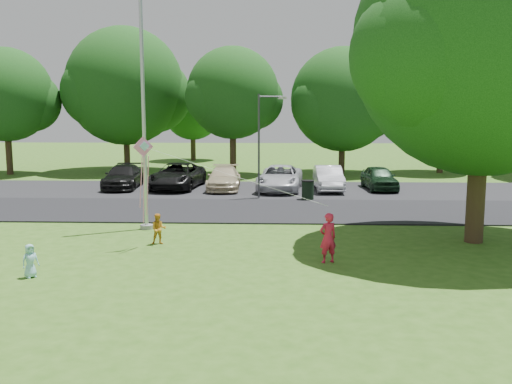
{
  "coord_description": "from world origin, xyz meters",
  "views": [
    {
      "loc": [
        1.52,
        -16.23,
        4.57
      ],
      "look_at": [
        0.73,
        4.0,
        1.6
      ],
      "focal_mm": 40.0,
      "sensor_mm": 36.0,
      "label": 1
    }
  ],
  "objects_px": {
    "big_tree": "(482,50)",
    "trash_can": "(308,190)",
    "flagpole": "(144,119)",
    "kite": "(147,160)",
    "street_lamp": "(263,136)",
    "child_blue": "(30,261)",
    "child_yellow": "(159,229)",
    "woman": "(328,238)"
  },
  "relations": [
    {
      "from": "street_lamp",
      "to": "big_tree",
      "type": "height_order",
      "value": "big_tree"
    },
    {
      "from": "big_tree",
      "to": "woman",
      "type": "height_order",
      "value": "big_tree"
    },
    {
      "from": "street_lamp",
      "to": "big_tree",
      "type": "relative_size",
      "value": 0.48
    },
    {
      "from": "street_lamp",
      "to": "woman",
      "type": "height_order",
      "value": "street_lamp"
    },
    {
      "from": "trash_can",
      "to": "child_yellow",
      "type": "distance_m",
      "value": 11.03
    },
    {
      "from": "flagpole",
      "to": "street_lamp",
      "type": "height_order",
      "value": "flagpole"
    },
    {
      "from": "street_lamp",
      "to": "child_blue",
      "type": "xyz_separation_m",
      "value": [
        -5.96,
        -14.02,
        -2.72
      ]
    },
    {
      "from": "child_yellow",
      "to": "kite",
      "type": "xyz_separation_m",
      "value": [
        -0.2,
        -0.61,
        2.39
      ]
    },
    {
      "from": "woman",
      "to": "kite",
      "type": "distance_m",
      "value": 6.31
    },
    {
      "from": "child_blue",
      "to": "child_yellow",
      "type": "bearing_deg",
      "value": 8.68
    },
    {
      "from": "kite",
      "to": "flagpole",
      "type": "bearing_deg",
      "value": 77.86
    },
    {
      "from": "trash_can",
      "to": "kite",
      "type": "bearing_deg",
      "value": -119.46
    },
    {
      "from": "kite",
      "to": "child_blue",
      "type": "bearing_deg",
      "value": -153.22
    },
    {
      "from": "trash_can",
      "to": "kite",
      "type": "xyz_separation_m",
      "value": [
        -5.73,
        -10.15,
        2.4
      ]
    },
    {
      "from": "big_tree",
      "to": "child_yellow",
      "type": "bearing_deg",
      "value": -176.39
    },
    {
      "from": "flagpole",
      "to": "child_blue",
      "type": "bearing_deg",
      "value": -104.95
    },
    {
      "from": "big_tree",
      "to": "trash_can",
      "type": "bearing_deg",
      "value": 120.3
    },
    {
      "from": "flagpole",
      "to": "trash_can",
      "type": "distance_m",
      "value": 10.29
    },
    {
      "from": "child_yellow",
      "to": "child_blue",
      "type": "xyz_separation_m",
      "value": [
        -2.7,
        -3.95,
        -0.06
      ]
    },
    {
      "from": "child_yellow",
      "to": "street_lamp",
      "type": "bearing_deg",
      "value": 60.36
    },
    {
      "from": "street_lamp",
      "to": "big_tree",
      "type": "distance_m",
      "value": 12.43
    },
    {
      "from": "trash_can",
      "to": "woman",
      "type": "relative_size",
      "value": 0.67
    },
    {
      "from": "street_lamp",
      "to": "kite",
      "type": "distance_m",
      "value": 11.23
    },
    {
      "from": "flagpole",
      "to": "kite",
      "type": "height_order",
      "value": "flagpole"
    },
    {
      "from": "child_blue",
      "to": "kite",
      "type": "bearing_deg",
      "value": 6.25
    },
    {
      "from": "child_yellow",
      "to": "trash_can",
      "type": "bearing_deg",
      "value": 48.21
    },
    {
      "from": "big_tree",
      "to": "kite",
      "type": "xyz_separation_m",
      "value": [
        -10.91,
        -1.28,
        -3.55
      ]
    },
    {
      "from": "street_lamp",
      "to": "kite",
      "type": "xyz_separation_m",
      "value": [
        -3.46,
        -10.68,
        -0.27
      ]
    },
    {
      "from": "flagpole",
      "to": "woman",
      "type": "distance_m",
      "value": 8.66
    },
    {
      "from": "street_lamp",
      "to": "kite",
      "type": "relative_size",
      "value": 0.86
    },
    {
      "from": "big_tree",
      "to": "kite",
      "type": "height_order",
      "value": "big_tree"
    },
    {
      "from": "flagpole",
      "to": "child_yellow",
      "type": "bearing_deg",
      "value": -68.2
    },
    {
      "from": "child_blue",
      "to": "woman",
      "type": "bearing_deg",
      "value": -34.37
    },
    {
      "from": "big_tree",
      "to": "flagpole",
      "type": "bearing_deg",
      "value": 171.31
    },
    {
      "from": "flagpole",
      "to": "street_lamp",
      "type": "relative_size",
      "value": 1.89
    },
    {
      "from": "street_lamp",
      "to": "child_yellow",
      "type": "bearing_deg",
      "value": -126.62
    },
    {
      "from": "trash_can",
      "to": "kite",
      "type": "relative_size",
      "value": 0.17
    },
    {
      "from": "flagpole",
      "to": "child_yellow",
      "type": "relative_size",
      "value": 9.47
    },
    {
      "from": "street_lamp",
      "to": "big_tree",
      "type": "bearing_deg",
      "value": -70.23
    },
    {
      "from": "woman",
      "to": "kite",
      "type": "xyz_separation_m",
      "value": [
        -5.73,
        1.5,
        2.16
      ]
    },
    {
      "from": "big_tree",
      "to": "child_blue",
      "type": "relative_size",
      "value": 11.83
    },
    {
      "from": "child_yellow",
      "to": "woman",
      "type": "bearing_deg",
      "value": -32.55
    }
  ]
}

